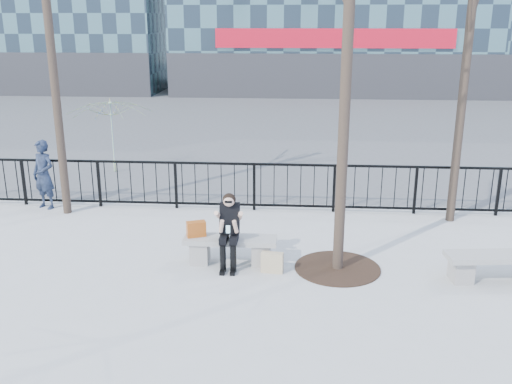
# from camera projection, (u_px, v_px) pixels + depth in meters

# --- Properties ---
(ground) EXTENTS (120.00, 120.00, 0.00)m
(ground) POSITION_uv_depth(u_px,v_px,m) (231.00, 263.00, 10.23)
(ground) COLOR #A3A29D
(ground) RESTS_ON ground
(street_surface) EXTENTS (60.00, 23.00, 0.01)m
(street_surface) POSITION_uv_depth(u_px,v_px,m) (271.00, 120.00, 24.54)
(street_surface) COLOR #474747
(street_surface) RESTS_ON ground
(railing) EXTENTS (14.00, 0.06, 1.10)m
(railing) POSITION_uv_depth(u_px,v_px,m) (245.00, 186.00, 12.93)
(railing) COLOR black
(railing) RESTS_ON ground
(tree_grate) EXTENTS (1.50, 1.50, 0.02)m
(tree_grate) POSITION_uv_depth(u_px,v_px,m) (337.00, 268.00, 10.00)
(tree_grate) COLOR black
(tree_grate) RESTS_ON ground
(bench_main) EXTENTS (1.65, 0.46, 0.49)m
(bench_main) POSITION_uv_depth(u_px,v_px,m) (230.00, 247.00, 10.14)
(bench_main) COLOR slate
(bench_main) RESTS_ON ground
(bench_second) EXTENTS (1.68, 0.47, 0.50)m
(bench_second) POSITION_uv_depth(u_px,v_px,m) (496.00, 265.00, 9.43)
(bench_second) COLOR slate
(bench_second) RESTS_ON ground
(seated_woman) EXTENTS (0.50, 0.64, 1.34)m
(seated_woman) POSITION_uv_depth(u_px,v_px,m) (229.00, 231.00, 9.88)
(seated_woman) COLOR black
(seated_woman) RESTS_ON ground
(handbag) EXTENTS (0.37, 0.27, 0.28)m
(handbag) POSITION_uv_depth(u_px,v_px,m) (196.00, 229.00, 10.11)
(handbag) COLOR #A54A14
(handbag) RESTS_ON bench_main
(shopping_bag) EXTENTS (0.39, 0.18, 0.36)m
(shopping_bag) POSITION_uv_depth(u_px,v_px,m) (272.00, 263.00, 9.81)
(shopping_bag) COLOR beige
(shopping_bag) RESTS_ON ground
(standing_man) EXTENTS (0.68, 0.57, 1.59)m
(standing_man) POSITION_uv_depth(u_px,v_px,m) (44.00, 175.00, 12.99)
(standing_man) COLOR black
(standing_man) RESTS_ON ground
(vendor_umbrella) EXTENTS (2.45, 2.49, 2.11)m
(vendor_umbrella) POSITION_uv_depth(u_px,v_px,m) (112.00, 136.00, 15.93)
(vendor_umbrella) COLOR yellow
(vendor_umbrella) RESTS_ON ground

